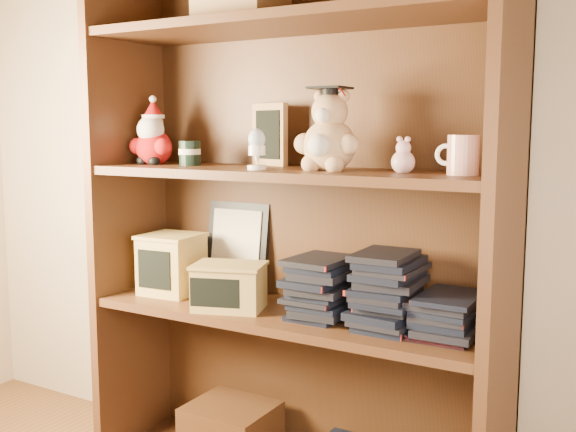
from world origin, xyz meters
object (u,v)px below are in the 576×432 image
bookcase (296,228)px  teacher_mug (462,155)px  treats_box (172,263)px  grad_teddy_bear (328,138)px

bookcase → teacher_mug: bookcase is taller
teacher_mug → treats_box: 0.96m
grad_teddy_bear → teacher_mug: grad_teddy_bear is taller
bookcase → grad_teddy_bear: size_ratio=7.13×
bookcase → teacher_mug: (0.48, -0.05, 0.22)m
bookcase → grad_teddy_bear: bookcase is taller
grad_teddy_bear → teacher_mug: (0.35, 0.01, -0.04)m
teacher_mug → treats_box: teacher_mug is taller
treats_box → teacher_mug: bearing=0.1°
grad_teddy_bear → teacher_mug: bearing=1.1°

